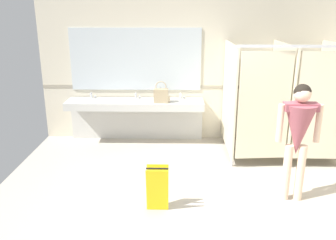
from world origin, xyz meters
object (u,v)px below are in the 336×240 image
object	(u,v)px
handbag	(161,95)
soap_dispenser	(160,94)
person_standing	(298,130)
wet_floor_sign	(157,188)
paper_cup	(168,99)

from	to	relation	value
handbag	soap_dispenser	distance (m)	0.31
person_standing	wet_floor_sign	bearing A→B (deg)	-170.39
person_standing	soap_dispenser	size ratio (longest dim) A/B	7.60
handbag	paper_cup	distance (m)	0.16
handbag	wet_floor_sign	world-z (taller)	handbag
person_standing	paper_cup	distance (m)	2.66
soap_dispenser	paper_cup	distance (m)	0.31
soap_dispenser	wet_floor_sign	xyz separation A→B (m)	(0.07, -2.59, -0.62)
soap_dispenser	wet_floor_sign	bearing A→B (deg)	-88.45
wet_floor_sign	soap_dispenser	bearing A→B (deg)	91.55
wet_floor_sign	paper_cup	bearing A→B (deg)	87.81
paper_cup	wet_floor_sign	world-z (taller)	paper_cup
person_standing	wet_floor_sign	world-z (taller)	person_standing
person_standing	soap_dispenser	bearing A→B (deg)	129.55
paper_cup	wet_floor_sign	xyz separation A→B (m)	(-0.09, -2.32, -0.58)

